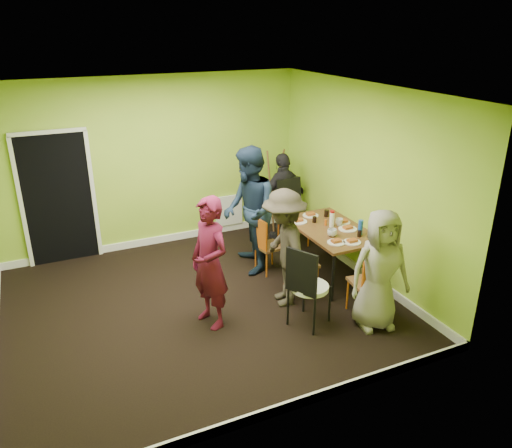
{
  "coord_description": "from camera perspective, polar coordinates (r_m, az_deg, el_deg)",
  "views": [
    {
      "loc": [
        -1.75,
        -5.59,
        3.55
      ],
      "look_at": [
        0.82,
        0.0,
        1.04
      ],
      "focal_mm": 35.0,
      "sensor_mm": 36.0,
      "label": 1
    }
  ],
  "objects": [
    {
      "name": "dining_table",
      "position": [
        7.38,
        8.58,
        -0.85
      ],
      "size": [
        0.9,
        1.5,
        0.75
      ],
      "color": "black",
      "rests_on": "ground"
    },
    {
      "name": "person_standing",
      "position": [
        6.06,
        -5.29,
        -4.48
      ],
      "size": [
        0.56,
        0.7,
        1.68
      ],
      "primitive_type": "imported",
      "rotation": [
        0.0,
        0.0,
        -1.28
      ],
      "color": "#530E26",
      "rests_on": "ground"
    },
    {
      "name": "ground",
      "position": [
        6.85,
        -6.31,
        -9.17
      ],
      "size": [
        5.0,
        5.0,
        0.0
      ],
      "primitive_type": "plane",
      "color": "black",
      "rests_on": "ground"
    },
    {
      "name": "glass_mid",
      "position": [
        7.51,
        6.7,
        0.51
      ],
      "size": [
        0.06,
        0.06,
        0.09
      ],
      "primitive_type": "cylinder",
      "color": "black",
      "rests_on": "dining_table"
    },
    {
      "name": "room_walls",
      "position": [
        6.43,
        -6.99,
        -1.49
      ],
      "size": [
        5.04,
        4.54,
        2.82
      ],
      "color": "#8CBB30",
      "rests_on": "ground"
    },
    {
      "name": "glass_back",
      "position": [
        7.76,
        8.06,
        1.21
      ],
      "size": [
        0.07,
        0.07,
        0.1
      ],
      "primitive_type": "cylinder",
      "color": "black",
      "rests_on": "dining_table"
    },
    {
      "name": "plate_wall_back",
      "position": [
        7.57,
        9.91,
        0.17
      ],
      "size": [
        0.22,
        0.22,
        0.01
      ],
      "primitive_type": "cylinder",
      "color": "white",
      "rests_on": "dining_table"
    },
    {
      "name": "chair_back_end",
      "position": [
        8.43,
        3.74,
        3.01
      ],
      "size": [
        0.47,
        0.56,
        1.11
      ],
      "rotation": [
        0.0,
        0.0,
        3.19
      ],
      "color": "orange",
      "rests_on": "ground"
    },
    {
      "name": "orange_bottle",
      "position": [
        7.43,
        7.96,
        0.18
      ],
      "size": [
        0.03,
        0.03,
        0.09
      ],
      "primitive_type": "cylinder",
      "color": "orange",
      "rests_on": "dining_table"
    },
    {
      "name": "chair_left_near",
      "position": [
        6.85,
        4.57,
        -3.75
      ],
      "size": [
        0.47,
        0.47,
        1.0
      ],
      "rotation": [
        0.0,
        0.0,
        -1.72
      ],
      "color": "orange",
      "rests_on": "ground"
    },
    {
      "name": "person_left_far",
      "position": [
        7.35,
        -0.78,
        1.51
      ],
      "size": [
        0.9,
        1.06,
        1.91
      ],
      "primitive_type": "imported",
      "rotation": [
        0.0,
        0.0,
        -1.78
      ],
      "color": "#162538",
      "rests_on": "ground"
    },
    {
      "name": "plate_near_left",
      "position": [
        7.52,
        4.86,
        0.29
      ],
      "size": [
        0.27,
        0.27,
        0.01
      ],
      "primitive_type": "cylinder",
      "color": "white",
      "rests_on": "dining_table"
    },
    {
      "name": "plate_far_front",
      "position": [
        6.92,
        10.92,
        -2.05
      ],
      "size": [
        0.24,
        0.24,
        0.01
      ],
      "primitive_type": "cylinder",
      "color": "white",
      "rests_on": "dining_table"
    },
    {
      "name": "person_back_end",
      "position": [
        8.57,
        3.12,
        3.15
      ],
      "size": [
        0.95,
        0.56,
        1.52
      ],
      "primitive_type": "imported",
      "rotation": [
        0.0,
        0.0,
        3.37
      ],
      "color": "black",
      "rests_on": "ground"
    },
    {
      "name": "glass_front",
      "position": [
        7.11,
        11.73,
        -1.08
      ],
      "size": [
        0.06,
        0.06,
        0.09
      ],
      "primitive_type": "cylinder",
      "color": "black",
      "rests_on": "dining_table"
    },
    {
      "name": "thermos",
      "position": [
        7.37,
        8.67,
        0.5
      ],
      "size": [
        0.07,
        0.07,
        0.22
      ],
      "primitive_type": "cylinder",
      "color": "white",
      "rests_on": "dining_table"
    },
    {
      "name": "person_front_end",
      "position": [
        6.21,
        13.95,
        -5.15
      ],
      "size": [
        0.84,
        0.63,
        1.54
      ],
      "primitive_type": "imported",
      "rotation": [
        0.0,
        0.0,
        -0.21
      ],
      "color": "gray",
      "rests_on": "ground"
    },
    {
      "name": "chair_bentwood",
      "position": [
        6.12,
        5.82,
        -6.79
      ],
      "size": [
        0.57,
        0.57,
        1.08
      ],
      "rotation": [
        0.0,
        0.0,
        -1.07
      ],
      "color": "black",
      "rests_on": "ground"
    },
    {
      "name": "plate_wall_front",
      "position": [
        7.35,
        10.44,
        -0.55
      ],
      "size": [
        0.27,
        0.27,
        0.01
      ],
      "primitive_type": "cylinder",
      "color": "white",
      "rests_on": "dining_table"
    },
    {
      "name": "plate_far_back",
      "position": [
        7.77,
        6.25,
        0.98
      ],
      "size": [
        0.25,
        0.25,
        0.01
      ],
      "primitive_type": "cylinder",
      "color": "white",
      "rests_on": "dining_table"
    },
    {
      "name": "chair_front_end",
      "position": [
        6.46,
        13.0,
        -6.15
      ],
      "size": [
        0.45,
        0.45,
        0.97
      ],
      "rotation": [
        0.0,
        0.0,
        -0.12
      ],
      "color": "orange",
      "rests_on": "ground"
    },
    {
      "name": "person_left_near",
      "position": [
        6.53,
        3.2,
        -2.77
      ],
      "size": [
        0.81,
        1.14,
        1.6
      ],
      "primitive_type": "imported",
      "rotation": [
        0.0,
        0.0,
        -1.79
      ],
      "color": "#302B20",
      "rests_on": "ground"
    },
    {
      "name": "chair_left_far",
      "position": [
        7.44,
        1.11,
        -2.09
      ],
      "size": [
        0.41,
        0.41,
        0.88
      ],
      "rotation": [
        0.0,
        0.0,
        -1.44
      ],
      "color": "orange",
      "rests_on": "ground"
    },
    {
      "name": "blue_bottle",
      "position": [
        7.16,
        11.85,
        -0.38
      ],
      "size": [
        0.07,
        0.07,
        0.22
      ],
      "primitive_type": "cylinder",
      "color": "#174CAF",
      "rests_on": "dining_table"
    },
    {
      "name": "easel",
      "position": [
        8.92,
        1.27,
        3.82
      ],
      "size": [
        0.6,
        0.56,
        1.5
      ],
      "color": "brown",
      "rests_on": "ground"
    },
    {
      "name": "cup_a",
      "position": [
        7.06,
        8.69,
        -0.99
      ],
      "size": [
        0.13,
        0.13,
        0.11
      ],
      "primitive_type": "imported",
      "color": "white",
      "rests_on": "dining_table"
    },
    {
      "name": "cup_b",
      "position": [
        7.45,
        9.48,
        0.22
      ],
      "size": [
        0.11,
        0.11,
        0.1
      ],
      "primitive_type": "imported",
      "color": "white",
      "rests_on": "dining_table"
    },
    {
      "name": "plate_near_right",
      "position": [
        6.87,
        9.15,
        -2.09
      ],
      "size": [
        0.25,
        0.25,
        0.01
      ],
      "primitive_type": "cylinder",
      "color": "white",
      "rests_on": "dining_table"
    }
  ]
}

